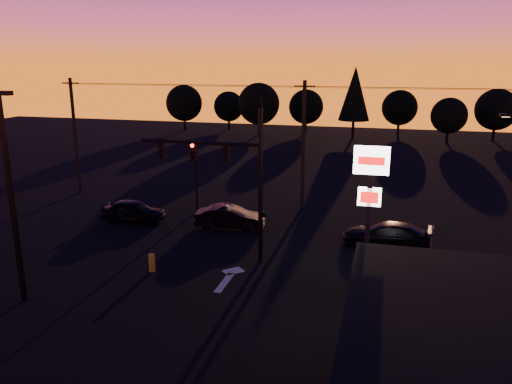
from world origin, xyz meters
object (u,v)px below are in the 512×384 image
Objects in this scene: secondary_signal at (196,172)px; car_mid at (230,217)px; parking_lot_light at (10,185)px; pylon_sign at (370,190)px; car_right at (386,235)px; traffic_signal_mast at (230,168)px; car_left at (133,211)px; bollard at (152,263)px; suv_parked at (450,324)px.

secondary_signal is 1.00× the size of car_mid.
pylon_sign is at bearing 17.23° from parking_lot_light.
car_right is at bearing -15.78° from secondary_signal.
traffic_signal_mast reaches higher than car_left.
parking_lot_light reaches higher than car_left.
car_mid is 9.61m from car_right.
pylon_sign is 7.46× the size of bollard.
car_right is at bearing 25.71° from traffic_signal_mast.
car_mid is at bearing 140.31° from pylon_sign.
parking_lot_light is 2.09× the size of car_mid.
traffic_signal_mast is 1.97× the size of secondary_signal.
bollard is at bearing -147.56° from car_left.
pylon_sign is 1.62× the size of car_left.
pylon_sign is 7.66m from car_right.
parking_lot_light is 1.80× the size of suv_parked.
suv_parked is (13.78, -3.02, 0.25)m from bollard.
car_mid is at bearing 63.53° from parking_lot_light.
car_right is at bearing 81.98° from pylon_sign.
bollard is 8.57m from car_left.
traffic_signal_mast is at bearing -56.81° from secondary_signal.
bollard is 0.18× the size of car_right.
car_left is at bearing 86.84° from car_mid.
car_right is at bearing 113.09° from suv_parked.
traffic_signal_mast is at bearing 38.25° from bollard.
parking_lot_light is 13.84m from car_mid.
car_mid is at bearing -39.98° from secondary_signal.
secondary_signal reaches higher than bollard.
traffic_signal_mast is 6.19m from bollard.
parking_lot_light is at bearing -48.99° from car_right.
secondary_signal is 20.31m from suv_parked.
bollard is at bearing 160.92° from car_mid.
car_left reaches higher than bollard.
pylon_sign is (12.00, -9.99, 2.05)m from secondary_signal.
car_right is (7.99, 3.85, -4.22)m from traffic_signal_mast.
secondary_signal is at bearing 123.19° from traffic_signal_mast.
parking_lot_light is at bearing -177.95° from car_left.
secondary_signal reaches higher than suv_parked.
traffic_signal_mast is 1.73× the size of car_right.
pylon_sign reaches higher than car_left.
traffic_signal_mast is at bearing 43.37° from parking_lot_light.
traffic_signal_mast is 9.19m from secondary_signal.
car_mid is (1.78, 7.35, 0.26)m from bollard.
suv_parked is at bearing -12.35° from bollard.
bollard is (-10.45, -0.15, -4.46)m from pylon_sign.
traffic_signal_mast is 1.26× the size of pylon_sign.
pylon_sign reaches higher than car_right.
traffic_signal_mast is at bearing -120.30° from car_left.
car_mid and car_right have the same top height.
car_mid reaches higher than car_left.
pylon_sign is 1.34× the size of suv_parked.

